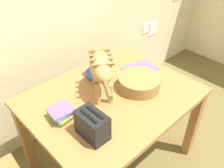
# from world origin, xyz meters

# --- Properties ---
(wall_rear) EXTENTS (5.19, 0.11, 2.50)m
(wall_rear) POSITION_xyz_m (0.00, 1.93, 1.25)
(wall_rear) COLOR beige
(wall_rear) RESTS_ON ground_plane
(dining_table) EXTENTS (1.21, 0.95, 0.74)m
(dining_table) POSITION_xyz_m (-0.01, 1.19, 0.65)
(dining_table) COLOR #A06C36
(dining_table) RESTS_ON ground_plane
(cat) EXTENTS (0.42, 0.59, 0.31)m
(cat) POSITION_xyz_m (-0.02, 1.29, 0.95)
(cat) COLOR #C99447
(cat) RESTS_ON dining_table
(saucer_bowl) EXTENTS (0.21, 0.21, 0.04)m
(saucer_bowl) POSITION_xyz_m (0.09, 1.45, 0.76)
(saucer_bowl) COLOR #3058B8
(saucer_bowl) RESTS_ON dining_table
(coffee_mug) EXTENTS (0.13, 0.09, 0.08)m
(coffee_mug) POSITION_xyz_m (0.09, 1.45, 0.82)
(coffee_mug) COLOR #3674C6
(coffee_mug) RESTS_ON saucer_bowl
(magazine) EXTENTS (0.30, 0.24, 0.01)m
(magazine) POSITION_xyz_m (0.41, 1.28, 0.74)
(magazine) COLOR #9E5098
(magazine) RESTS_ON dining_table
(book_stack) EXTENTS (0.18, 0.16, 0.07)m
(book_stack) POSITION_xyz_m (-0.40, 1.25, 0.77)
(book_stack) COLOR #469855
(book_stack) RESTS_ON dining_table
(wicker_basket) EXTENTS (0.32, 0.32, 0.10)m
(wicker_basket) POSITION_xyz_m (0.20, 1.12, 0.79)
(wicker_basket) COLOR olive
(wicker_basket) RESTS_ON dining_table
(toaster) EXTENTS (0.12, 0.20, 0.18)m
(toaster) POSITION_xyz_m (-0.36, 0.99, 0.82)
(toaster) COLOR black
(toaster) RESTS_ON dining_table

